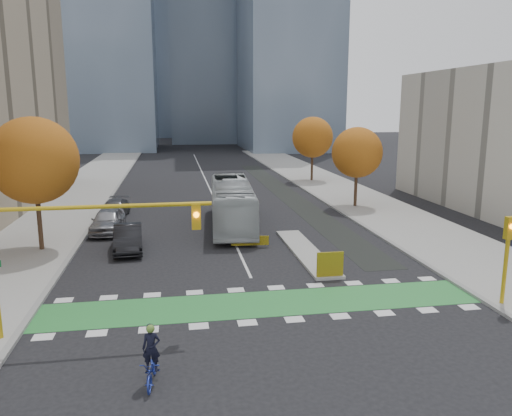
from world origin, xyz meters
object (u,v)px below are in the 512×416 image
object	(u,v)px
tree_west	(34,161)
cyclist	(152,364)
tree_east_far	(313,137)
parked_car_a	(108,221)
hazard_board	(330,264)
tree_east_near	(357,153)
parked_car_c	(114,209)
parked_car_b	(128,238)
traffic_signal_east	(507,247)
bus	(232,204)
traffic_signal_west	(64,236)

from	to	relation	value
tree_west	cyclist	size ratio (longest dim) A/B	4.04
tree_west	cyclist	xyz separation A→B (m)	(7.32, -16.47, -4.94)
tree_east_far	parked_car_a	distance (m)	30.55
hazard_board	tree_east_far	bearing A→B (deg)	75.88
tree_east_far	parked_car_a	world-z (taller)	tree_east_far
tree_east_near	parked_car_c	xyz separation A→B (m)	(-20.64, -0.70, -4.17)
hazard_board	parked_car_b	distance (m)	12.86
traffic_signal_east	parked_car_b	distance (m)	20.97
tree_east_far	cyclist	bearing A→B (deg)	-112.03
traffic_signal_east	parked_car_c	bearing A→B (deg)	131.27
bus	parked_car_b	xyz separation A→B (m)	(-7.10, -5.34, -0.93)
hazard_board	traffic_signal_west	distance (m)	13.23
tree_west	bus	bearing A→B (deg)	20.56
tree_east_near	parked_car_c	size ratio (longest dim) A/B	1.49
traffic_signal_west	tree_east_near	bearing A→B (deg)	48.48
parked_car_c	bus	bearing A→B (deg)	-21.83
traffic_signal_west	cyclist	size ratio (longest dim) A/B	4.19
tree_east_near	traffic_signal_east	bearing A→B (deg)	-93.81
parked_car_b	parked_car_c	xyz separation A→B (m)	(-1.91, 10.00, -0.11)
hazard_board	parked_car_b	bearing A→B (deg)	146.51
tree_west	parked_car_a	bearing A→B (deg)	51.19
parked_car_a	parked_car_b	size ratio (longest dim) A/B	1.03
tree_west	parked_car_a	size ratio (longest dim) A/B	1.65
hazard_board	traffic_signal_east	world-z (taller)	traffic_signal_east
tree_west	cyclist	distance (m)	18.69
hazard_board	tree_east_far	size ratio (longest dim) A/B	0.18
traffic_signal_west	tree_east_far	bearing A→B (deg)	62.05
tree_east_near	parked_car_b	size ratio (longest dim) A/B	1.46
traffic_signal_east	cyclist	xyz separation A→B (m)	(-15.18, -3.96, -2.05)
tree_east_near	cyclist	world-z (taller)	tree_east_near
hazard_board	parked_car_c	world-z (taller)	hazard_board
hazard_board	bus	xyz separation A→B (m)	(-3.63, 12.44, 0.92)
traffic_signal_west	cyclist	xyz separation A→B (m)	(3.25, -3.96, -3.35)
cyclist	parked_car_c	world-z (taller)	cyclist
tree_east_near	parked_car_b	distance (m)	21.95
traffic_signal_east	bus	xyz separation A→B (m)	(-10.13, 17.15, -1.01)
tree_west	parked_car_c	bearing A→B (deg)	70.10
traffic_signal_west	parked_car_c	world-z (taller)	traffic_signal_west
tree_west	parked_car_b	world-z (taller)	tree_west
tree_east_far	parked_car_c	bearing A→B (deg)	-141.68
cyclist	traffic_signal_east	bearing A→B (deg)	20.65
bus	parked_car_b	size ratio (longest dim) A/B	2.56
traffic_signal_west	cyclist	bearing A→B (deg)	-50.67
cyclist	parked_car_a	distance (m)	21.13
traffic_signal_east	parked_car_c	distance (m)	29.08
hazard_board	parked_car_c	xyz separation A→B (m)	(-12.64, 17.10, -0.11)
hazard_board	tree_west	bearing A→B (deg)	154.01
traffic_signal_east	parked_car_c	xyz separation A→B (m)	(-19.14, 21.81, -2.04)
cyclist	parked_car_c	bearing A→B (deg)	104.73
traffic_signal_east	parked_car_a	size ratio (longest dim) A/B	0.82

